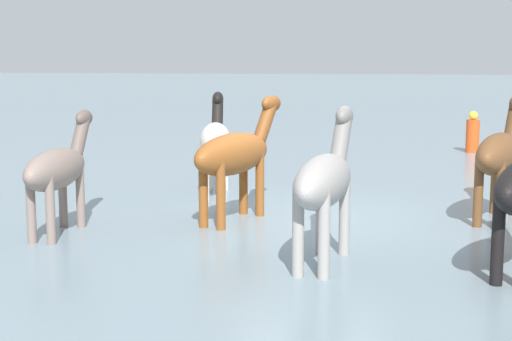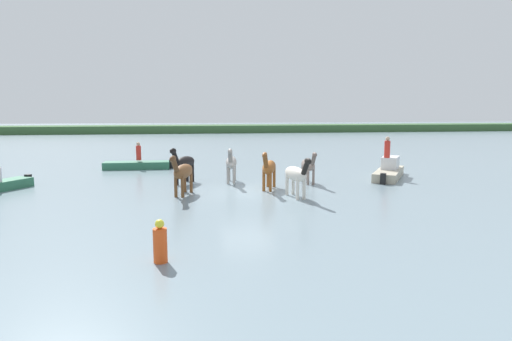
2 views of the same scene
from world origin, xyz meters
TOP-DOWN VIEW (x-y plane):
  - ground_plane at (0.00, 0.00)m, footprint 203.18×203.18m
  - distant_shoreline at (0.00, 52.37)m, footprint 182.87×6.00m
  - horse_gray_outer at (1.11, 0.44)m, footprint 1.22×2.49m
  - horse_dun_straggler at (1.97, -1.71)m, footprint 0.92×2.47m
  - horse_pinto_flank at (3.49, 1.83)m, footprint 0.56×2.27m
  - horse_lead at (-3.03, -0.40)m, footprint 1.18×2.50m
  - horse_mid_herd at (-0.53, 2.71)m, footprint 0.83×2.51m
  - horse_chestnut_trailing at (-3.02, 2.70)m, footprint 1.46×2.47m
  - boat_launch_far at (8.57, 3.00)m, footprint 3.40×4.38m
  - boat_tender_starboard at (-6.18, 8.92)m, footprint 4.46×1.29m
  - person_helmsman_aft at (8.33, 2.85)m, footprint 0.32×0.32m
  - person_watcher_seated at (-6.07, 8.87)m, footprint 0.32×0.32m
  - buoy_channel_marker at (-3.43, -9.23)m, footprint 0.36×0.36m

SIDE VIEW (x-z plane):
  - ground_plane at x=0.00m, z-range 0.00..0.00m
  - distant_shoreline at x=0.00m, z-range -1.20..1.20m
  - boat_tender_starboard at x=-6.18m, z-range -0.20..0.53m
  - boat_launch_far at x=8.57m, z-range -0.36..0.98m
  - buoy_channel_marker at x=-3.43m, z-range -0.06..1.08m
  - horse_pinto_flank at x=3.49m, z-range 0.09..1.86m
  - horse_dun_straggler at x=1.97m, z-range 0.10..2.00m
  - horse_mid_herd at x=-0.53m, z-range 0.10..2.03m
  - horse_lead at x=-3.03m, z-range 0.10..2.05m
  - horse_gray_outer at x=1.11m, z-range 0.10..2.06m
  - horse_chestnut_trailing at x=-3.02m, z-range 0.10..2.09m
  - person_watcher_seated at x=-6.07m, z-range 0.53..1.72m
  - person_helmsman_aft at x=8.33m, z-range 1.14..2.33m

